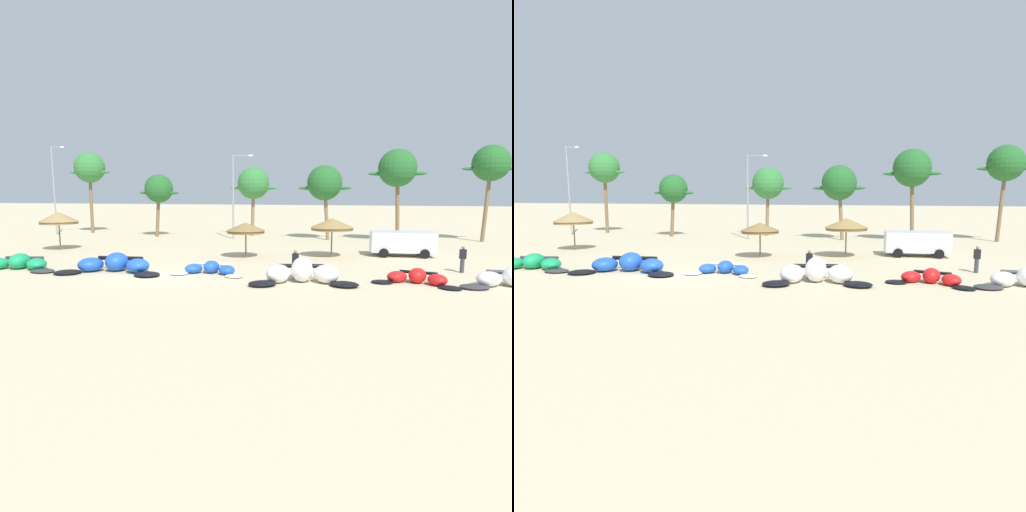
{
  "view_description": "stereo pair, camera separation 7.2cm",
  "coord_description": "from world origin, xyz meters",
  "views": [
    {
      "loc": [
        10.74,
        -23.13,
        4.84
      ],
      "look_at": [
        5.18,
        2.0,
        1.0
      ],
      "focal_mm": 30.61,
      "sensor_mm": 36.0,
      "label": 1
    },
    {
      "loc": [
        10.81,
        -23.12,
        4.84
      ],
      "look_at": [
        5.18,
        2.0,
        1.0
      ],
      "focal_mm": 30.61,
      "sensor_mm": 36.0,
      "label": 2
    }
  ],
  "objects": [
    {
      "name": "lamppost_west_center",
      "position": [
        -0.85,
        19.52,
        4.79
      ],
      "size": [
        2.16,
        0.24,
        8.44
      ],
      "color": "gray",
      "rests_on": "ground"
    },
    {
      "name": "palm_left_of_gap",
      "position": [
        0.18,
        23.31,
        5.62
      ],
      "size": [
        5.15,
        3.44,
        7.4
      ],
      "color": "#7F6647",
      "rests_on": "ground"
    },
    {
      "name": "beach_umbrella_near_van",
      "position": [
        -12.85,
        8.36,
        2.66
      ],
      "size": [
        3.15,
        3.15,
        3.14
      ],
      "color": "brown",
      "rests_on": "ground"
    },
    {
      "name": "kite_left",
      "position": [
        -3.22,
        0.32,
        0.44
      ],
      "size": [
        6.81,
        3.35,
        1.14
      ],
      "color": "black",
      "rests_on": "ground"
    },
    {
      "name": "kite_center",
      "position": [
        8.22,
        -0.41,
        0.51
      ],
      "size": [
        5.9,
        3.23,
        1.33
      ],
      "color": "black",
      "rests_on": "ground"
    },
    {
      "name": "kite_right_of_center",
      "position": [
        14.15,
        0.7,
        0.31
      ],
      "size": [
        4.57,
        2.7,
        0.8
      ],
      "color": "black",
      "rests_on": "ground"
    },
    {
      "name": "palm_center_left",
      "position": [
        7.95,
        20.76,
        5.59
      ],
      "size": [
        5.17,
        3.45,
        7.38
      ],
      "color": "#7F6647",
      "rests_on": "ground"
    },
    {
      "name": "kite_left_of_center",
      "position": [
        2.61,
        1.02,
        0.29
      ],
      "size": [
        4.72,
        2.17,
        0.74
      ],
      "color": "white",
      "rests_on": "ground"
    },
    {
      "name": "beach_umbrella_middle",
      "position": [
        3.19,
        7.57,
        2.2
      ],
      "size": [
        2.86,
        2.86,
        2.58
      ],
      "color": "brown",
      "rests_on": "ground"
    },
    {
      "name": "palm_left",
      "position": [
        -9.4,
        20.22,
        5.03
      ],
      "size": [
        4.49,
        3.0,
        6.61
      ],
      "color": "brown",
      "rests_on": "ground"
    },
    {
      "name": "palm_center_right",
      "position": [
        14.7,
        20.19,
        6.9
      ],
      "size": [
        5.3,
        3.53,
        8.75
      ],
      "color": "brown",
      "rests_on": "ground"
    },
    {
      "name": "beach_umbrella_near_palms",
      "position": [
        9.3,
        9.1,
        2.45
      ],
      "size": [
        3.18,
        3.18,
        2.88
      ],
      "color": "brown",
      "rests_on": "ground"
    },
    {
      "name": "palm_right_of_gap",
      "position": [
        23.32,
        22.46,
        7.35
      ],
      "size": [
        5.1,
        3.4,
        9.15
      ],
      "color": "brown",
      "rests_on": "ground"
    },
    {
      "name": "person_by_umbrellas",
      "position": [
        7.7,
        0.75,
        0.82
      ],
      "size": [
        0.36,
        0.24,
        1.62
      ],
      "color": "#383842",
      "rests_on": "ground"
    },
    {
      "name": "ground_plane",
      "position": [
        0.0,
        0.0,
        0.0
      ],
      "size": [
        260.0,
        260.0,
        0.0
      ],
      "primitive_type": "plane",
      "color": "beige"
    },
    {
      "name": "parked_van",
      "position": [
        14.34,
        10.9,
        1.09
      ],
      "size": [
        4.72,
        2.49,
        1.84
      ],
      "color": "silver",
      "rests_on": "ground"
    },
    {
      "name": "person_near_kites",
      "position": [
        17.23,
        4.59,
        0.82
      ],
      "size": [
        0.36,
        0.24,
        1.62
      ],
      "color": "#383842",
      "rests_on": "ground"
    },
    {
      "name": "kite_far_left",
      "position": [
        -9.59,
        -0.22,
        0.37
      ],
      "size": [
        6.01,
        3.26,
        0.96
      ],
      "color": "#333338",
      "rests_on": "ground"
    },
    {
      "name": "palm_leftmost",
      "position": [
        -18.93,
        22.47,
        7.4
      ],
      "size": [
        5.19,
        3.46,
        9.23
      ],
      "color": "brown",
      "rests_on": "ground"
    },
    {
      "name": "lamppost_west",
      "position": [
        -21.42,
        19.52,
        5.38
      ],
      "size": [
        1.69,
        0.24,
        9.69
      ],
      "color": "gray",
      "rests_on": "ground"
    }
  ]
}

